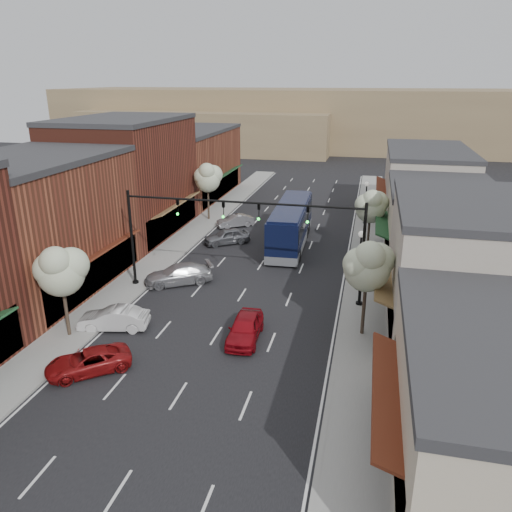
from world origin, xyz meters
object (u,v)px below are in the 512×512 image
Objects in this scene: tree_right_far at (371,205)px; tree_left_far at (208,177)px; lamp_post_near at (360,251)px; signal_mast_right at (326,237)px; parked_car_d at (227,236)px; tree_right_near at (368,265)px; parked_car_b at (114,319)px; coach_bus at (291,224)px; parked_car_a at (88,362)px; tree_left_near at (61,270)px; red_hatchback at (245,328)px; lamp_post_far at (366,196)px; parked_car_c at (179,274)px; signal_mast_left at (162,226)px; parked_car_e at (235,221)px.

tree_left_far is (-16.60, 6.00, 0.61)m from tree_right_far.
lamp_post_near is at bearing -43.89° from tree_left_far.
parked_car_d is (-9.82, 10.70, -3.91)m from signal_mast_right.
tree_right_near is 1.44× the size of parked_car_b.
signal_mast_right is 12.73m from coach_bus.
lamp_post_near is 18.96m from parked_car_a.
parked_car_d is (-12.00, 8.19, -2.29)m from lamp_post_near.
coach_bus is 5.90m from parked_car_d.
tree_left_near reaches higher than red_hatchback.
signal_mast_right is at bearing 30.14° from tree_left_near.
signal_mast_right is 1.38× the size of tree_right_near.
lamp_post_near and lamp_post_far have the same top height.
parked_car_a is at bearing -31.35° from parked_car_c.
tree_left_near is 5.61m from parked_car_a.
parked_car_a is (-6.98, -5.06, -0.14)m from red_hatchback.
signal_mast_left reaches higher than tree_left_near.
parked_car_c is (0.20, 12.04, 0.13)m from parked_car_a.
coach_bus is at bearing 124.52° from parked_car_a.
lamp_post_far is at bearing 56.14° from signal_mast_left.
signal_mast_right is at bearing -2.51° from parked_car_e.
parked_car_a is 1.03× the size of parked_car_b.
tree_right_far is 13.03m from parked_car_d.
lamp_post_near is 1.00× the size of lamp_post_far.
parked_car_c is at bearing -35.97° from parked_car_e.
tree_right_near is at bearing -90.00° from tree_right_far.
signal_mast_right is 1.00× the size of signal_mast_left.
signal_mast_right is at bearing 123.91° from tree_right_near.
signal_mast_right is 22.68m from tree_left_far.
tree_left_far is (-0.00, 26.00, 0.38)m from tree_left_near.
tree_right_far is at bearing 86.69° from lamp_post_near.
parked_car_c is at bearing 159.04° from parked_car_b.
parked_car_c is at bearing 139.94° from parked_car_a.
lamp_post_far is at bearing 71.16° from parked_car_e.
red_hatchback reaches higher than parked_car_d.
signal_mast_right is 1.51× the size of tree_right_far.
tree_left_far is (-2.63, 17.95, -0.02)m from signal_mast_left.
parked_car_e is (0.12, 15.23, -0.10)m from parked_car_c.
tree_right_near is 19.72m from parked_car_d.
red_hatchback is at bearing -39.18° from signal_mast_left.
parked_car_a is (-13.57, -7.01, -3.86)m from tree_right_near.
tree_left_far is 1.24× the size of parked_car_c.
coach_bus is (-6.32, -8.27, -1.06)m from lamp_post_far.
parked_car_b is (-7.68, -18.28, -1.26)m from coach_bus.
lamp_post_near is at bearing 97.07° from parked_car_a.
parked_car_a is at bearing -36.19° from parked_car_e.
parked_car_d is at bearing 144.76° from parked_car_c.
tree_right_near is 0.48× the size of coach_bus.
tree_left_near is at bearing -173.95° from parked_car_a.
parked_car_e reaches higher than parked_car_a.
lamp_post_far is at bearing 115.63° from parked_car_c.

